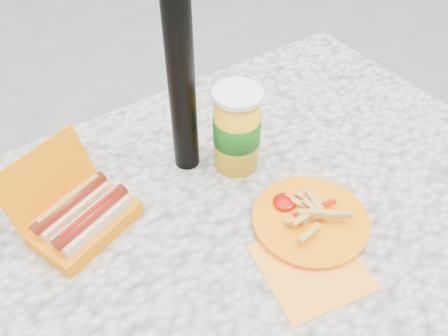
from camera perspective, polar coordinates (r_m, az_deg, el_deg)
picnic_table at (r=0.97m, az=0.90°, el=-9.28°), size 1.20×0.80×0.75m
hotdog_box at (r=0.87m, az=-16.83°, el=-5.55°), size 0.22×0.21×0.14m
fries_plate at (r=0.87m, az=10.25°, el=-6.43°), size 0.26×0.27×0.04m
soda_cup at (r=0.91m, az=1.55°, el=4.65°), size 0.09×0.09×0.18m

